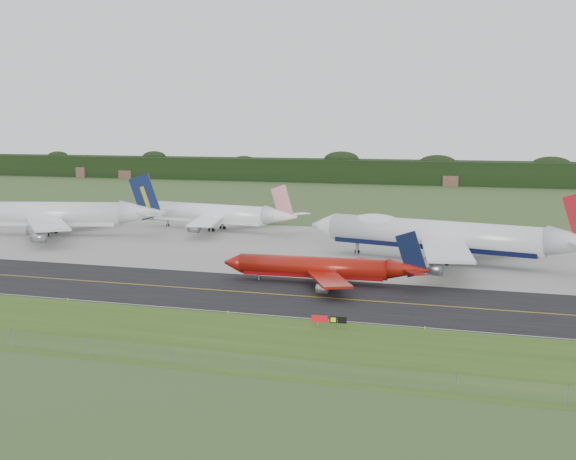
# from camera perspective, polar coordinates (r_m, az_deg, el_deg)

# --- Properties ---
(ground) EXTENTS (600.00, 600.00, 0.00)m
(ground) POSITION_cam_1_polar(r_m,az_deg,el_deg) (149.80, -2.10, -4.17)
(ground) COLOR #3A5326
(ground) RESTS_ON ground
(grass_verge) EXTENTS (400.00, 30.00, 0.01)m
(grass_verge) POSITION_cam_1_polar(r_m,az_deg,el_deg) (118.56, -8.11, -7.37)
(grass_verge) COLOR #2C4E17
(grass_verge) RESTS_ON ground
(taxiway) EXTENTS (400.00, 32.00, 0.02)m
(taxiway) POSITION_cam_1_polar(r_m,az_deg,el_deg) (146.15, -2.65, -4.46)
(taxiway) COLOR black
(taxiway) RESTS_ON ground
(apron) EXTENTS (400.00, 78.00, 0.01)m
(apron) POSITION_cam_1_polar(r_m,az_deg,el_deg) (197.60, 3.11, -1.32)
(apron) COLOR gray
(apron) RESTS_ON ground
(taxiway_centreline) EXTENTS (400.00, 0.40, 0.00)m
(taxiway_centreline) POSITION_cam_1_polar(r_m,az_deg,el_deg) (146.14, -2.65, -4.45)
(taxiway_centreline) COLOR #C58C12
(taxiway_centreline) RESTS_ON taxiway
(taxiway_edge_line) EXTENTS (400.00, 0.25, 0.00)m
(taxiway_edge_line) POSITION_cam_1_polar(r_m,az_deg,el_deg) (132.16, -5.09, -5.76)
(taxiway_edge_line) COLOR silver
(taxiway_edge_line) RESTS_ON taxiway
(perimeter_fence) EXTENTS (320.00, 0.10, 320.00)m
(perimeter_fence) POSITION_cam_1_polar(r_m,az_deg,el_deg) (107.24, -11.26, -8.44)
(perimeter_fence) COLOR slate
(perimeter_fence) RESTS_ON ground
(horizon_treeline) EXTENTS (700.00, 25.00, 12.00)m
(horizon_treeline) POSITION_cam_1_polar(r_m,az_deg,el_deg) (415.03, 11.35, 3.93)
(horizon_treeline) COLOR black
(horizon_treeline) RESTS_ON ground
(jet_ba_747) EXTENTS (68.55, 55.75, 17.42)m
(jet_ba_747) POSITION_cam_1_polar(r_m,az_deg,el_deg) (179.96, 11.02, -0.41)
(jet_ba_747) COLOR silver
(jet_ba_747) RESTS_ON ground
(jet_red_737) EXTENTS (40.25, 32.83, 10.87)m
(jet_red_737) POSITION_cam_1_polar(r_m,az_deg,el_deg) (153.83, 2.60, -2.72)
(jet_red_737) COLOR maroon
(jet_red_737) RESTS_ON ground
(jet_navy_gold) EXTENTS (65.75, 56.07, 17.20)m
(jet_navy_gold) POSITION_cam_1_polar(r_m,az_deg,el_deg) (230.38, -16.70, 1.05)
(jet_navy_gold) COLOR silver
(jet_navy_gold) RESTS_ON ground
(jet_star_tail) EXTENTS (53.10, 43.90, 14.04)m
(jet_star_tail) POSITION_cam_1_polar(r_m,az_deg,el_deg) (231.48, -5.12, 1.13)
(jet_star_tail) COLOR white
(jet_star_tail) RESTS_ON ground
(taxiway_sign) EXTENTS (5.35, 0.65, 1.78)m
(taxiway_sign) POSITION_cam_1_polar(r_m,az_deg,el_deg) (121.11, 2.92, -6.38)
(taxiway_sign) COLOR slate
(taxiway_sign) RESTS_ON ground
(edge_marker_left) EXTENTS (0.16, 0.16, 0.50)m
(edge_marker_left) POSITION_cam_1_polar(r_m,az_deg,el_deg) (144.37, -15.39, -4.78)
(edge_marker_left) COLOR yellow
(edge_marker_left) RESTS_ON ground
(edge_marker_center) EXTENTS (0.16, 0.16, 0.50)m
(edge_marker_center) POSITION_cam_1_polar(r_m,az_deg,el_deg) (130.28, -4.28, -5.85)
(edge_marker_center) COLOR yellow
(edge_marker_center) RESTS_ON ground
(edge_marker_right) EXTENTS (0.16, 0.16, 0.50)m
(edge_marker_right) POSITION_cam_1_polar(r_m,az_deg,el_deg) (121.86, 9.73, -6.88)
(edge_marker_right) COLOR yellow
(edge_marker_right) RESTS_ON ground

